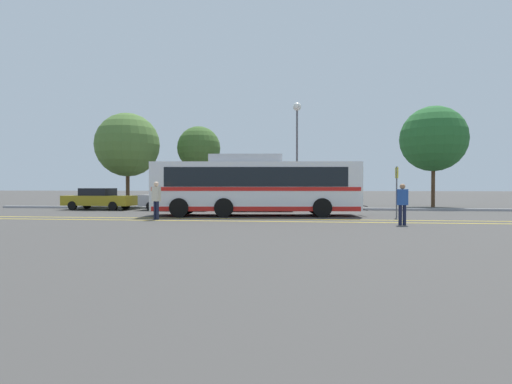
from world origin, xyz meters
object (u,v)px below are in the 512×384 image
object	(u,v)px
street_lamp	(297,129)
bus_stop_sign	(397,185)
pedestrian_0	(402,202)
tree_1	(128,145)
pedestrian_1	(156,198)
tree_0	(199,148)
transit_bus	(256,185)
parked_car_1	(177,199)
parked_car_2	(257,200)
parked_car_0	(99,199)
tree_2	(433,139)

from	to	relation	value
street_lamp	bus_stop_sign	bearing A→B (deg)	-54.22
pedestrian_0	tree_1	size ratio (longest dim) A/B	0.24
pedestrian_1	tree_0	distance (m)	13.57
transit_bus	tree_0	size ratio (longest dim) A/B	1.79
pedestrian_1	tree_1	xyz separation A→B (m)	(-6.20, 10.50, 3.69)
transit_bus	bus_stop_sign	xyz separation A→B (m)	(7.36, -0.48, -0.01)
tree_0	tree_1	bearing A→B (deg)	-152.86
parked_car_1	street_lamp	size ratio (longest dim) A/B	0.65
bus_stop_sign	parked_car_2	bearing A→B (deg)	-126.79
pedestrian_0	transit_bus	bearing A→B (deg)	145.37
parked_car_0	tree_0	world-z (taller)	tree_0
parked_car_1	bus_stop_sign	distance (m)	13.95
transit_bus	street_lamp	xyz separation A→B (m)	(2.17, 6.73, 4.02)
parked_car_1	bus_stop_sign	size ratio (longest dim) A/B	1.85
parked_car_0	parked_car_2	size ratio (longest dim) A/B	1.04
street_lamp	parked_car_0	bearing A→B (deg)	-169.51
parked_car_0	street_lamp	size ratio (longest dim) A/B	0.66
parked_car_0	tree_1	distance (m)	5.13
pedestrian_1	parked_car_2	bearing A→B (deg)	87.43
tree_2	bus_stop_sign	bearing A→B (deg)	-115.64
transit_bus	parked_car_2	world-z (taller)	transit_bus
tree_1	tree_2	world-z (taller)	tree_2
transit_bus	pedestrian_1	bearing A→B (deg)	-61.12
transit_bus	tree_0	distance (m)	11.84
tree_0	tree_2	size ratio (longest dim) A/B	0.83
transit_bus	parked_car_2	size ratio (longest dim) A/B	2.42
pedestrian_1	street_lamp	distance (m)	12.75
tree_1	parked_car_1	bearing A→B (deg)	-33.39
parked_car_2	bus_stop_sign	xyz separation A→B (m)	(7.74, -4.59, 0.94)
bus_stop_sign	tree_2	distance (m)	12.52
parked_car_1	pedestrian_1	bearing A→B (deg)	-165.69
parked_car_2	pedestrian_1	xyz separation A→B (m)	(-4.08, -7.24, 0.35)
parked_car_0	street_lamp	xyz separation A→B (m)	(13.46, 2.49, 4.94)
parked_car_1	transit_bus	bearing A→B (deg)	-121.54
street_lamp	tree_0	bearing A→B (deg)	158.32
pedestrian_0	tree_1	world-z (taller)	tree_1
pedestrian_0	pedestrian_1	xyz separation A→B (m)	(-11.12, 1.43, 0.08)
pedestrian_0	tree_1	distance (m)	21.37
pedestrian_1	tree_1	bearing A→B (deg)	147.38
bus_stop_sign	tree_2	world-z (taller)	tree_2
tree_0	tree_2	bearing A→B (deg)	1.43
tree_1	tree_2	size ratio (longest dim) A/B	0.92
bus_stop_sign	tree_2	bearing A→B (deg)	148.23
pedestrian_1	tree_2	size ratio (longest dim) A/B	0.24
pedestrian_1	tree_1	world-z (taller)	tree_1
transit_bus	parked_car_2	xyz separation A→B (m)	(-0.39, 4.11, -0.96)
parked_car_2	street_lamp	world-z (taller)	street_lamp
pedestrian_0	bus_stop_sign	world-z (taller)	bus_stop_sign
parked_car_2	tree_1	size ratio (longest dim) A/B	0.67
parked_car_0	parked_car_2	world-z (taller)	parked_car_0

